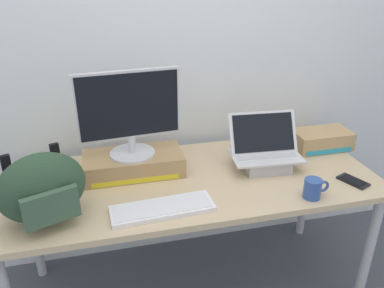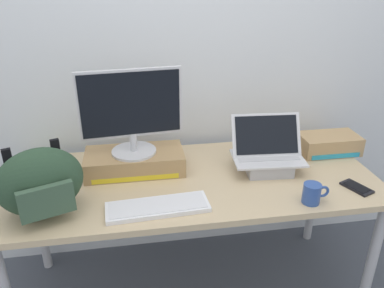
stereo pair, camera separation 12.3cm
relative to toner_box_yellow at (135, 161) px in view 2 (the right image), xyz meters
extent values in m
plane|color=#474C56|center=(0.27, -0.12, -0.77)|extent=(20.00, 20.00, 0.00)
cube|color=silver|center=(0.27, 0.36, 0.53)|extent=(7.00, 0.10, 2.60)
cube|color=tan|center=(0.27, -0.12, -0.07)|extent=(1.79, 0.75, 0.03)
cylinder|color=#B2B2B7|center=(1.11, -0.43, -0.43)|extent=(0.05, 0.05, 0.69)
cylinder|color=#B2B2B7|center=(-0.57, 0.20, -0.43)|extent=(0.05, 0.05, 0.69)
cylinder|color=#B2B2B7|center=(1.11, 0.20, -0.43)|extent=(0.05, 0.05, 0.69)
cube|color=#A88456|center=(0.00, 0.00, 0.00)|extent=(0.49, 0.24, 0.10)
cube|color=yellow|center=(0.00, -0.12, -0.03)|extent=(0.41, 0.00, 0.03)
cylinder|color=silver|center=(0.00, 0.00, 0.06)|extent=(0.22, 0.22, 0.01)
cylinder|color=silver|center=(0.00, 0.00, 0.11)|extent=(0.04, 0.04, 0.09)
cube|color=silver|center=(0.00, 0.00, 0.30)|extent=(0.49, 0.07, 0.33)
cube|color=black|center=(0.00, -0.01, 0.30)|extent=(0.46, 0.05, 0.30)
cube|color=#ADADB2|center=(0.66, -0.10, -0.02)|extent=(0.23, 0.22, 0.06)
cube|color=silver|center=(0.66, -0.10, 0.02)|extent=(0.36, 0.24, 0.01)
cube|color=#B7B7BC|center=(0.66, -0.09, 0.02)|extent=(0.31, 0.14, 0.00)
cube|color=silver|center=(0.66, -0.05, 0.12)|extent=(0.36, 0.13, 0.20)
cube|color=black|center=(0.66, -0.05, 0.12)|extent=(0.32, 0.12, 0.17)
cube|color=white|center=(0.08, -0.36, -0.04)|extent=(0.44, 0.17, 0.02)
cube|color=silver|center=(0.08, -0.36, -0.03)|extent=(0.42, 0.15, 0.00)
ellipsoid|color=#28422D|center=(-0.38, -0.30, 0.09)|extent=(0.39, 0.31, 0.29)
cube|color=#38513D|center=(-0.34, -0.41, 0.07)|extent=(0.21, 0.10, 0.13)
cube|color=black|center=(-0.51, -0.23, 0.11)|extent=(0.04, 0.03, 0.22)
cube|color=black|center=(-0.33, -0.16, 0.11)|extent=(0.04, 0.03, 0.22)
cylinder|color=#2D4C93|center=(0.75, -0.41, -0.01)|extent=(0.08, 0.08, 0.09)
torus|color=#2D4C93|center=(0.80, -0.41, 0.00)|extent=(0.06, 0.01, 0.06)
cube|color=black|center=(1.01, -0.34, -0.05)|extent=(0.12, 0.16, 0.01)
cube|color=black|center=(1.01, -0.34, -0.04)|extent=(0.10, 0.13, 0.00)
sphere|color=#56B256|center=(-0.47, 0.15, -0.01)|extent=(0.09, 0.09, 0.09)
sphere|color=black|center=(-0.49, 0.11, 0.01)|extent=(0.01, 0.01, 0.01)
sphere|color=black|center=(-0.46, 0.11, 0.01)|extent=(0.01, 0.01, 0.01)
cube|color=tan|center=(1.06, 0.04, 0.00)|extent=(0.32, 0.18, 0.10)
cube|color=#2899BC|center=(1.06, -0.05, -0.03)|extent=(0.27, 0.00, 0.02)
camera|label=1|loc=(-0.11, -1.69, 0.88)|focal=35.70mm
camera|label=2|loc=(0.01, -1.72, 0.88)|focal=35.70mm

